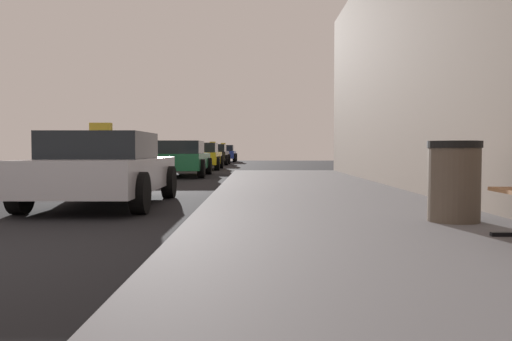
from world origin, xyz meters
The scene contains 7 objects.
sidewalk centered at (4.00, 0.00, 0.07)m, with size 4.00×32.00×0.15m, color slate.
trash_bin centered at (5.10, 1.36, 0.62)m, with size 0.61×0.61×0.93m.
car_silver centered at (0.17, 4.53, 0.65)m, with size 2.03×4.17×1.43m.
car_green centered at (0.07, 14.43, 0.65)m, with size 2.06×4.32×1.27m.
car_yellow centered at (0.17, 20.69, 0.65)m, with size 1.99×4.14×1.27m.
car_black centered at (0.13, 28.43, 0.65)m, with size 2.02×4.59×1.43m.
car_blue centered at (0.32, 36.12, 0.65)m, with size 2.01×4.59×1.43m.
Camera 1 is at (2.82, -4.75, 0.99)m, focal length 37.44 mm.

